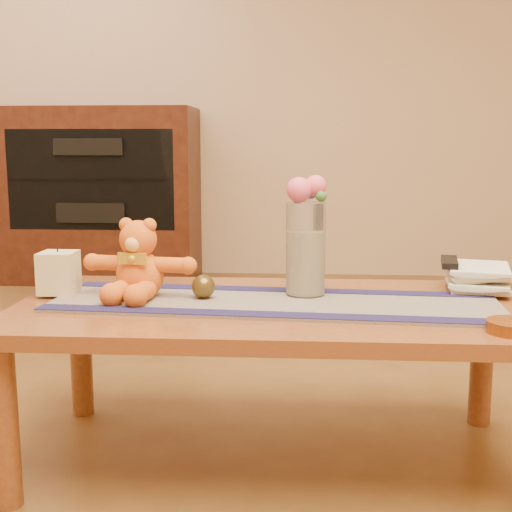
# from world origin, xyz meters

# --- Properties ---
(floor) EXTENTS (5.50, 5.50, 0.00)m
(floor) POSITION_xyz_m (0.00, 0.00, 0.00)
(floor) COLOR brown
(floor) RESTS_ON ground
(wall_back) EXTENTS (5.50, 0.00, 5.50)m
(wall_back) POSITION_xyz_m (0.00, 2.75, 1.35)
(wall_back) COLOR tan
(wall_back) RESTS_ON floor
(coffee_table_top) EXTENTS (1.40, 0.70, 0.04)m
(coffee_table_top) POSITION_xyz_m (0.00, 0.00, 0.43)
(coffee_table_top) COLOR #613017
(coffee_table_top) RESTS_ON floor
(table_leg_fl) EXTENTS (0.07, 0.07, 0.41)m
(table_leg_fl) POSITION_xyz_m (-0.64, -0.29, 0.21)
(table_leg_fl) COLOR #613017
(table_leg_fl) RESTS_ON floor
(table_leg_bl) EXTENTS (0.07, 0.07, 0.41)m
(table_leg_bl) POSITION_xyz_m (-0.64, 0.29, 0.21)
(table_leg_bl) COLOR #613017
(table_leg_bl) RESTS_ON floor
(table_leg_br) EXTENTS (0.07, 0.07, 0.41)m
(table_leg_br) POSITION_xyz_m (0.64, 0.29, 0.21)
(table_leg_br) COLOR #613017
(table_leg_br) RESTS_ON floor
(persian_runner) EXTENTS (1.22, 0.43, 0.01)m
(persian_runner) POSITION_xyz_m (-0.00, -0.01, 0.45)
(persian_runner) COLOR #191845
(persian_runner) RESTS_ON coffee_table_top
(runner_border_near) EXTENTS (1.20, 0.14, 0.00)m
(runner_border_near) POSITION_xyz_m (-0.01, -0.15, 0.46)
(runner_border_near) COLOR #191540
(runner_border_near) RESTS_ON persian_runner
(runner_border_far) EXTENTS (1.20, 0.14, 0.00)m
(runner_border_far) POSITION_xyz_m (0.01, 0.14, 0.46)
(runner_border_far) COLOR #191540
(runner_border_far) RESTS_ON persian_runner
(teddy_bear) EXTENTS (0.33, 0.29, 0.21)m
(teddy_bear) POSITION_xyz_m (-0.38, 0.04, 0.56)
(teddy_bear) COLOR #D5611A
(teddy_bear) RESTS_ON persian_runner
(pillar_candle) EXTENTS (0.10, 0.10, 0.12)m
(pillar_candle) POSITION_xyz_m (-0.61, 0.06, 0.52)
(pillar_candle) COLOR beige
(pillar_candle) RESTS_ON persian_runner
(candle_wick) EXTENTS (0.00, 0.00, 0.01)m
(candle_wick) POSITION_xyz_m (-0.61, 0.06, 0.58)
(candle_wick) COLOR black
(candle_wick) RESTS_ON pillar_candle
(glass_vase) EXTENTS (0.11, 0.11, 0.26)m
(glass_vase) POSITION_xyz_m (0.08, 0.08, 0.59)
(glass_vase) COLOR silver
(glass_vase) RESTS_ON persian_runner
(potpourri_fill) EXTENTS (0.09, 0.09, 0.18)m
(potpourri_fill) POSITION_xyz_m (0.08, 0.08, 0.55)
(potpourri_fill) COLOR beige
(potpourri_fill) RESTS_ON glass_vase
(rose_left) EXTENTS (0.07, 0.07, 0.07)m
(rose_left) POSITION_xyz_m (0.06, 0.07, 0.75)
(rose_left) COLOR #E75176
(rose_left) RESTS_ON glass_vase
(rose_right) EXTENTS (0.06, 0.06, 0.06)m
(rose_right) POSITION_xyz_m (0.11, 0.09, 0.76)
(rose_right) COLOR #E75176
(rose_right) RESTS_ON glass_vase
(blue_flower_back) EXTENTS (0.04, 0.04, 0.04)m
(blue_flower_back) POSITION_xyz_m (0.09, 0.12, 0.75)
(blue_flower_back) COLOR #4E54A9
(blue_flower_back) RESTS_ON glass_vase
(blue_flower_side) EXTENTS (0.04, 0.04, 0.04)m
(blue_flower_side) POSITION_xyz_m (0.05, 0.10, 0.74)
(blue_flower_side) COLOR #4E54A9
(blue_flower_side) RESTS_ON glass_vase
(leaf_sprig) EXTENTS (0.03, 0.03, 0.03)m
(leaf_sprig) POSITION_xyz_m (0.12, 0.06, 0.74)
(leaf_sprig) COLOR #33662D
(leaf_sprig) RESTS_ON glass_vase
(bronze_ball) EXTENTS (0.07, 0.07, 0.07)m
(bronze_ball) POSITION_xyz_m (-0.20, 0.02, 0.49)
(bronze_ball) COLOR #4B3D19
(bronze_ball) RESTS_ON persian_runner
(book_bottom) EXTENTS (0.19, 0.24, 0.02)m
(book_bottom) POSITION_xyz_m (0.51, 0.21, 0.46)
(book_bottom) COLOR beige
(book_bottom) RESTS_ON coffee_table_top
(book_lower) EXTENTS (0.22, 0.26, 0.02)m
(book_lower) POSITION_xyz_m (0.51, 0.20, 0.48)
(book_lower) COLOR beige
(book_lower) RESTS_ON book_bottom
(book_upper) EXTENTS (0.18, 0.23, 0.02)m
(book_upper) POSITION_xyz_m (0.50, 0.21, 0.50)
(book_upper) COLOR beige
(book_upper) RESTS_ON book_lower
(book_top) EXTENTS (0.21, 0.26, 0.02)m
(book_top) POSITION_xyz_m (0.51, 0.21, 0.52)
(book_top) COLOR beige
(book_top) RESTS_ON book_upper
(tv_remote) EXTENTS (0.07, 0.17, 0.02)m
(tv_remote) POSITION_xyz_m (0.51, 0.20, 0.54)
(tv_remote) COLOR black
(tv_remote) RESTS_ON book_top
(amber_dish) EXTENTS (0.15, 0.15, 0.03)m
(amber_dish) POSITION_xyz_m (0.55, -0.25, 0.46)
(amber_dish) COLOR #BF5914
(amber_dish) RESTS_ON coffee_table_top
(media_cabinet) EXTENTS (1.20, 0.50, 1.10)m
(media_cabinet) POSITION_xyz_m (-1.20, 2.48, 0.55)
(media_cabinet) COLOR black
(media_cabinet) RESTS_ON floor
(cabinet_cavity) EXTENTS (1.02, 0.03, 0.61)m
(cabinet_cavity) POSITION_xyz_m (-1.20, 2.25, 0.66)
(cabinet_cavity) COLOR black
(cabinet_cavity) RESTS_ON media_cabinet
(cabinet_shelf) EXTENTS (1.02, 0.20, 0.02)m
(cabinet_shelf) POSITION_xyz_m (-1.20, 2.33, 0.66)
(cabinet_shelf) COLOR black
(cabinet_shelf) RESTS_ON media_cabinet
(stereo_upper) EXTENTS (0.42, 0.28, 0.10)m
(stereo_upper) POSITION_xyz_m (-1.20, 2.35, 0.86)
(stereo_upper) COLOR black
(stereo_upper) RESTS_ON media_cabinet
(stereo_lower) EXTENTS (0.42, 0.28, 0.12)m
(stereo_lower) POSITION_xyz_m (-1.20, 2.35, 0.46)
(stereo_lower) COLOR black
(stereo_lower) RESTS_ON media_cabinet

